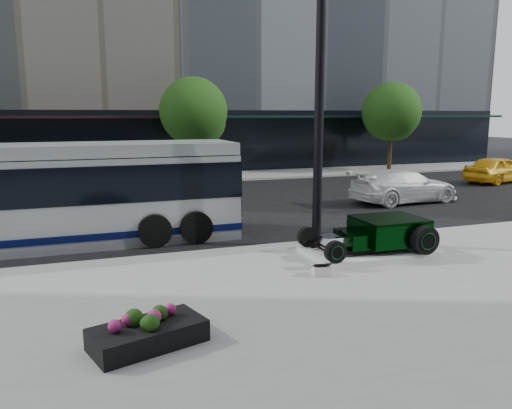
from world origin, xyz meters
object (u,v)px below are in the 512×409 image
object	(u,v)px
lamppost	(319,101)
flower_planter	(148,333)
transit_bus	(27,196)
yellow_taxi	(498,169)
hot_rod	(382,232)
white_sedan	(404,186)

from	to	relation	value
lamppost	flower_planter	bearing A→B (deg)	-137.24
flower_planter	transit_bus	world-z (taller)	transit_bus
flower_planter	yellow_taxi	size ratio (longest dim) A/B	0.45
hot_rod	lamppost	bearing A→B (deg)	120.75
white_sedan	flower_planter	bearing A→B (deg)	125.84
lamppost	white_sedan	xyz separation A→B (m)	(6.76, 5.21, -3.41)
transit_bus	white_sedan	size ratio (longest dim) A/B	2.47
lamppost	yellow_taxi	xyz separation A→B (m)	(15.51, 8.78, -3.38)
hot_rod	white_sedan	world-z (taller)	white_sedan
transit_bus	hot_rod	bearing A→B (deg)	-26.38
lamppost	white_sedan	bearing A→B (deg)	37.61
lamppost	white_sedan	distance (m)	9.19
hot_rod	transit_bus	distance (m)	9.93
white_sedan	yellow_taxi	size ratio (longest dim) A/B	1.13
lamppost	transit_bus	world-z (taller)	lamppost
transit_bus	yellow_taxi	distance (m)	24.14
flower_planter	white_sedan	world-z (taller)	white_sedan
lamppost	hot_rod	bearing A→B (deg)	-59.25
yellow_taxi	hot_rod	bearing A→B (deg)	113.85
lamppost	yellow_taxi	distance (m)	18.14
hot_rod	white_sedan	bearing A→B (deg)	50.51
white_sedan	transit_bus	bearing A→B (deg)	95.75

